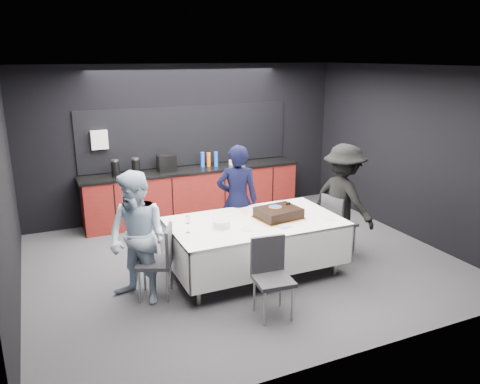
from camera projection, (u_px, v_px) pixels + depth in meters
name	position (u px, v px, depth m)	size (l,w,h in m)	color
ground	(243.00, 262.00, 6.93)	(6.00, 6.00, 0.00)	#3E3E43
room_shell	(243.00, 137.00, 6.40)	(6.04, 5.04, 2.82)	white
kitchenette	(193.00, 189.00, 8.71)	(4.10, 0.64, 2.05)	#5F110F
party_table	(255.00, 230.00, 6.39)	(2.32, 1.32, 0.78)	#99999E
cake_assembly	(278.00, 213.00, 6.42)	(0.66, 0.57, 0.18)	gold
plate_stack	(222.00, 224.00, 6.08)	(0.23, 0.23, 0.10)	white
loose_plate_near	(247.00, 229.00, 6.03)	(0.19, 0.19, 0.01)	white
loose_plate_right_a	(301.00, 212.00, 6.69)	(0.18, 0.18, 0.01)	white
loose_plate_right_b	(328.00, 218.00, 6.43)	(0.18, 0.18, 0.01)	white
loose_plate_far	(247.00, 211.00, 6.71)	(0.19, 0.19, 0.01)	white
fork_pile	(285.00, 226.00, 6.11)	(0.16, 0.10, 0.02)	white
champagne_flute	(188.00, 221.00, 5.88)	(0.06, 0.06, 0.22)	white
chair_left	(161.00, 257.00, 5.81)	(0.55, 0.55, 0.92)	#313136
chair_right	(336.00, 220.00, 7.10)	(0.50, 0.50, 0.92)	#313136
chair_near	(271.00, 271.00, 5.42)	(0.46, 0.46, 0.92)	#313136
person_center	(237.00, 201.00, 7.00)	(0.62, 0.41, 1.70)	black
person_left	(138.00, 238.00, 5.62)	(0.80, 0.62, 1.64)	silver
person_right	(343.00, 200.00, 7.02)	(1.10, 0.63, 1.70)	black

